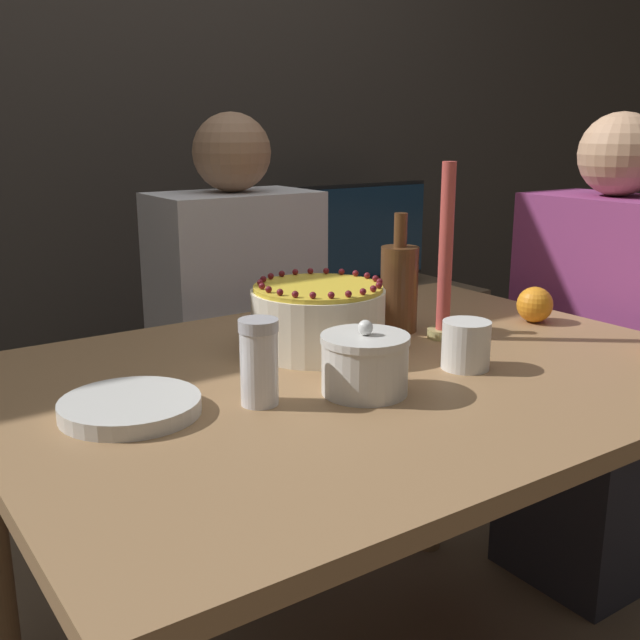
% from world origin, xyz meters
% --- Properties ---
extents(wall_behind, '(8.00, 0.05, 2.60)m').
position_xyz_m(wall_behind, '(0.00, 1.40, 1.30)').
color(wall_behind, '#38332D').
rests_on(wall_behind, ground_plane).
extents(dining_table, '(1.24, 0.92, 0.74)m').
position_xyz_m(dining_table, '(0.00, 0.00, 0.62)').
color(dining_table, '#936D47').
rests_on(dining_table, ground_plane).
extents(cake, '(0.25, 0.25, 0.14)m').
position_xyz_m(cake, '(0.00, 0.13, 0.80)').
color(cake, '#EFE5CC').
rests_on(cake, dining_table).
extents(sugar_bowl, '(0.14, 0.14, 0.12)m').
position_xyz_m(sugar_bowl, '(-0.07, -0.10, 0.79)').
color(sugar_bowl, silver).
rests_on(sugar_bowl, dining_table).
extents(sugar_shaker, '(0.06, 0.06, 0.13)m').
position_xyz_m(sugar_shaker, '(-0.23, -0.05, 0.81)').
color(sugar_shaker, white).
rests_on(sugar_shaker, dining_table).
extents(plate_stack, '(0.21, 0.21, 0.02)m').
position_xyz_m(plate_stack, '(-0.41, 0.02, 0.75)').
color(plate_stack, silver).
rests_on(plate_stack, dining_table).
extents(candle, '(0.06, 0.06, 0.34)m').
position_xyz_m(candle, '(0.25, 0.06, 0.89)').
color(candle, tan).
rests_on(candle, dining_table).
extents(bottle, '(0.08, 0.08, 0.24)m').
position_xyz_m(bottle, '(0.21, 0.15, 0.83)').
color(bottle, brown).
rests_on(bottle, dining_table).
extents(cup, '(0.08, 0.08, 0.08)m').
position_xyz_m(cup, '(0.15, -0.11, 0.78)').
color(cup, white).
rests_on(cup, dining_table).
extents(orange_fruit_0, '(0.08, 0.08, 0.08)m').
position_xyz_m(orange_fruit_0, '(0.50, 0.04, 0.78)').
color(orange_fruit_0, orange).
rests_on(orange_fruit_0, dining_table).
extents(person_man_blue_shirt, '(0.40, 0.34, 1.18)m').
position_xyz_m(person_man_blue_shirt, '(0.11, 0.66, 0.51)').
color(person_man_blue_shirt, '#2D2D38').
rests_on(person_man_blue_shirt, ground_plane).
extents(person_woman_floral, '(0.34, 0.40, 1.18)m').
position_xyz_m(person_woman_floral, '(0.82, 0.08, 0.51)').
color(person_woman_floral, '#2D2D38').
rests_on(person_woman_floral, ground_plane).
extents(side_cabinet, '(0.78, 0.52, 0.57)m').
position_xyz_m(side_cabinet, '(0.85, 1.10, 0.29)').
color(side_cabinet, brown).
rests_on(side_cabinet, ground_plane).
extents(tv_monitor, '(0.56, 0.10, 0.38)m').
position_xyz_m(tv_monitor, '(0.85, 1.10, 0.77)').
color(tv_monitor, black).
rests_on(tv_monitor, side_cabinet).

